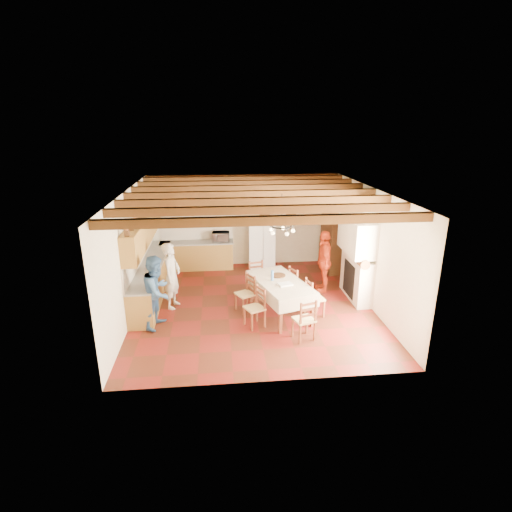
{
  "coord_description": "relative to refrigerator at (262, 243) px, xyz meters",
  "views": [
    {
      "loc": [
        -0.89,
        -9.43,
        4.53
      ],
      "look_at": [
        0.1,
        0.3,
        1.25
      ],
      "focal_mm": 28.0,
      "sensor_mm": 36.0,
      "label": 1
    }
  ],
  "objects": [
    {
      "name": "hutch",
      "position": [
        2.2,
        -0.42,
        0.27
      ],
      "size": [
        0.56,
        1.23,
        2.2
      ],
      "primitive_type": null,
      "rotation": [
        0.0,
        0.0,
        0.04
      ],
      "color": "#35170D",
      "rests_on": "floor"
    },
    {
      "name": "chair_right_far",
      "position": [
        0.66,
        -2.63,
        -0.35
      ],
      "size": [
        0.54,
        0.55,
        0.96
      ],
      "primitive_type": null,
      "rotation": [
        0.0,
        0.0,
        1.99
      ],
      "color": "brown",
      "rests_on": "floor"
    },
    {
      "name": "dining_table",
      "position": [
        0.05,
        -3.35,
        -0.04
      ],
      "size": [
        1.55,
        2.21,
        0.87
      ],
      "rotation": [
        0.0,
        0.0,
        0.29
      ],
      "color": "beige",
      "rests_on": "floor"
    },
    {
      "name": "ceiling",
      "position": [
        -0.55,
        -2.81,
        2.18
      ],
      "size": [
        6.0,
        6.5,
        0.02
      ],
      "primitive_type": "cube",
      "color": "silver",
      "rests_on": "ground"
    },
    {
      "name": "countertop_left",
      "position": [
        -3.25,
        -1.76,
        0.05
      ],
      "size": [
        0.62,
        4.3,
        0.04
      ],
      "primitive_type": "cube",
      "color": "gray",
      "rests_on": "lower_cabinets_left"
    },
    {
      "name": "chair_end_near",
      "position": [
        0.39,
        -4.6,
        -0.35
      ],
      "size": [
        0.52,
        0.5,
        0.96
      ],
      "primitive_type": null,
      "rotation": [
        0.0,
        0.0,
        3.43
      ],
      "color": "brown",
      "rests_on": "floor"
    },
    {
      "name": "countertop_back",
      "position": [
        -2.1,
        0.14,
        0.05
      ],
      "size": [
        2.34,
        0.62,
        0.04
      ],
      "primitive_type": "cube",
      "color": "gray",
      "rests_on": "lower_cabinets_back"
    },
    {
      "name": "lower_cabinets_back",
      "position": [
        -2.1,
        0.14,
        -0.4
      ],
      "size": [
        2.3,
        0.6,
        0.86
      ],
      "primitive_type": "cube",
      "color": "olive",
      "rests_on": "ground"
    },
    {
      "name": "backsplash_back",
      "position": [
        -2.1,
        0.43,
        0.37
      ],
      "size": [
        2.3,
        0.03,
        0.6
      ],
      "primitive_type": "cube",
      "color": "beige",
      "rests_on": "ground"
    },
    {
      "name": "wall_front",
      "position": [
        -0.55,
        -6.07,
        0.67
      ],
      "size": [
        6.0,
        0.02,
        3.0
      ],
      "primitive_type": "cube",
      "color": "beige",
      "rests_on": "ground"
    },
    {
      "name": "person_woman_red",
      "position": [
        1.49,
        -2.04,
        0.05
      ],
      "size": [
        0.57,
        1.08,
        1.75
      ],
      "primitive_type": "imported",
      "rotation": [
        0.0,
        0.0,
        -1.72
      ],
      "color": "red",
      "rests_on": "floor"
    },
    {
      "name": "wall_picture",
      "position": [
        1.0,
        0.42,
        1.02
      ],
      "size": [
        0.34,
        0.03,
        0.42
      ],
      "primitive_type": "cube",
      "color": "#311D13",
      "rests_on": "ground"
    },
    {
      "name": "wall_right",
      "position": [
        2.46,
        -2.81,
        0.67
      ],
      "size": [
        0.02,
        6.5,
        3.0
      ],
      "primitive_type": "cube",
      "color": "beige",
      "rests_on": "ground"
    },
    {
      "name": "fridge_vase",
      "position": [
        0.08,
        0.0,
        1.0
      ],
      "size": [
        0.34,
        0.34,
        0.34
      ],
      "primitive_type": "imported",
      "rotation": [
        0.0,
        0.0,
        -0.06
      ],
      "color": "#35170D",
      "rests_on": "refrigerator"
    },
    {
      "name": "wall_left",
      "position": [
        -3.56,
        -2.81,
        0.67
      ],
      "size": [
        0.02,
        6.5,
        3.0
      ],
      "primitive_type": "cube",
      "color": "beige",
      "rests_on": "ground"
    },
    {
      "name": "wall_back",
      "position": [
        -0.55,
        0.45,
        0.67
      ],
      "size": [
        6.0,
        0.02,
        3.0
      ],
      "primitive_type": "cube",
      "color": "beige",
      "rests_on": "ground"
    },
    {
      "name": "person_woman_blue",
      "position": [
        -2.84,
        -3.68,
        0.03
      ],
      "size": [
        0.89,
        1.0,
        1.72
      ],
      "primitive_type": "imported",
      "rotation": [
        0.0,
        0.0,
        1.24
      ],
      "color": "#365B89",
      "rests_on": "floor"
    },
    {
      "name": "chair_left_far",
      "position": [
        -0.79,
        -3.11,
        -0.35
      ],
      "size": [
        0.55,
        0.56,
        0.96
      ],
      "primitive_type": null,
      "rotation": [
        0.0,
        0.0,
        -1.08
      ],
      "color": "brown",
      "rests_on": "floor"
    },
    {
      "name": "lower_cabinets_left",
      "position": [
        -3.25,
        -1.76,
        -0.4
      ],
      "size": [
        0.6,
        4.3,
        0.86
      ],
      "primitive_type": "cube",
      "color": "olive",
      "rests_on": "ground"
    },
    {
      "name": "chair_end_far",
      "position": [
        -0.37,
        -2.21,
        -0.35
      ],
      "size": [
        0.49,
        0.48,
        0.96
      ],
      "primitive_type": null,
      "rotation": [
        0.0,
        0.0,
        0.2
      ],
      "color": "brown",
      "rests_on": "floor"
    },
    {
      "name": "ceiling_beams",
      "position": [
        -0.55,
        -2.81,
        2.08
      ],
      "size": [
        6.0,
        6.3,
        0.16
      ],
      "primitive_type": null,
      "color": "#3A240C",
      "rests_on": "ground"
    },
    {
      "name": "chair_right_near",
      "position": [
        0.89,
        -3.53,
        -0.35
      ],
      "size": [
        0.48,
        0.49,
        0.96
      ],
      "primitive_type": null,
      "rotation": [
        0.0,
        0.0,
        1.77
      ],
      "color": "brown",
      "rests_on": "floor"
    },
    {
      "name": "backsplash_left",
      "position": [
        -3.54,
        -1.76,
        0.37
      ],
      "size": [
        0.03,
        4.3,
        0.6
      ],
      "primitive_type": "cube",
      "color": "beige",
      "rests_on": "ground"
    },
    {
      "name": "floor",
      "position": [
        -0.55,
        -2.81,
        -0.84
      ],
      "size": [
        6.0,
        6.5,
        0.02
      ],
      "primitive_type": "cube",
      "color": "#4D1F12",
      "rests_on": "ground"
    },
    {
      "name": "chair_left_near",
      "position": [
        -0.63,
        -3.93,
        -0.35
      ],
      "size": [
        0.54,
        0.55,
        0.96
      ],
      "primitive_type": null,
      "rotation": [
        0.0,
        0.0,
        -1.15
      ],
      "color": "brown",
      "rests_on": "floor"
    },
    {
      "name": "chandelier",
      "position": [
        0.05,
        -3.35,
        1.42
      ],
      "size": [
        0.47,
        0.47,
        0.03
      ],
      "primitive_type": "torus",
      "color": "black",
      "rests_on": "ground"
    },
    {
      "name": "refrigerator",
      "position": [
        0.0,
        0.0,
        0.0
      ],
      "size": [
        0.88,
        0.75,
        1.66
      ],
      "primitive_type": "cube",
      "rotation": [
        0.0,
        0.0,
        -0.09
      ],
      "color": "white",
      "rests_on": "floor"
    },
    {
      "name": "upper_cabinets",
      "position": [
        -3.38,
        -1.76,
        1.02
      ],
      "size": [
        0.35,
        4.2,
        0.7
      ],
      "primitive_type": "cube",
      "color": "olive",
      "rests_on": "ground"
    },
    {
      "name": "microwave",
      "position": [
        -1.31,
        0.14,
        0.22
      ],
      "size": [
        0.56,
        0.4,
        0.3
      ],
      "primitive_type": "imported",
      "rotation": [
        0.0,
        0.0,
        -0.06
      ],
      "color": "silver",
      "rests_on": "countertop_back"
    },
    {
      "name": "fireplace",
      "position": [
        2.17,
        -2.61,
        0.57
      ],
      "size": [
        0.56,
        1.6,
        2.8
      ],
      "primitive_type": null,
      "color": "beige",
      "rests_on": "ground"
    },
    {
      "name": "person_man",
      "position": [
        -2.61,
        -2.68,
        0.03
      ],
      "size": [
        0.57,
        0.71,
        1.71
      ],
      "primitive_type": "imported",
      "rotation": [
        0.0,
        0.0,
        1.29
      ],
      "color": "beige",
      "rests_on": "floor"
    }
  ]
}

